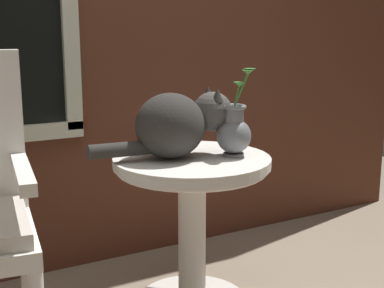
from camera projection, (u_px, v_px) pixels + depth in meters
name	position (u px, v px, depth m)	size (l,w,h in m)	color
wicker_side_table	(192.00, 204.00, 2.09)	(0.60, 0.60, 0.62)	silver
cat	(177.00, 124.00, 2.02)	(0.56, 0.27, 0.26)	#33302D
pewter_vase_with_ivy	(234.00, 131.00, 2.04)	(0.14, 0.13, 0.33)	slate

